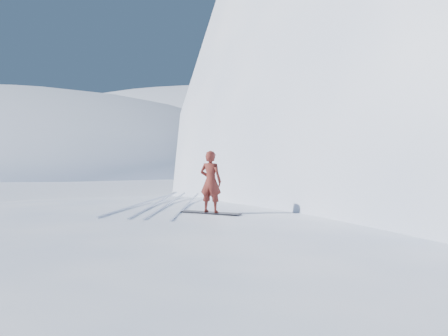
% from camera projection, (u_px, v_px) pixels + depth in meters
% --- Properties ---
extents(near_ridge, '(36.00, 28.00, 4.80)m').
position_uv_depth(near_ridge, '(189.00, 312.00, 12.35)').
color(near_ridge, white).
rests_on(near_ridge, ground).
extents(far_ridge_c, '(140.00, 90.00, 36.00)m').
position_uv_depth(far_ridge_c, '(211.00, 158.00, 126.75)').
color(far_ridge_c, white).
rests_on(far_ridge_c, ground).
extents(wind_bumps, '(16.00, 14.40, 1.00)m').
position_uv_depth(wind_bumps, '(115.00, 316.00, 12.05)').
color(wind_bumps, white).
rests_on(wind_bumps, ground).
extents(snowboard, '(1.59, 0.38, 0.03)m').
position_uv_depth(snowboard, '(211.00, 213.00, 12.61)').
color(snowboard, black).
rests_on(snowboard, near_ridge).
extents(snowboarder, '(0.59, 0.40, 1.56)m').
position_uv_depth(snowboarder, '(211.00, 182.00, 12.57)').
color(snowboarder, maroon).
rests_on(snowboarder, snowboard).
extents(board_tracks, '(2.68, 5.97, 0.04)m').
position_uv_depth(board_tracks, '(164.00, 203.00, 14.63)').
color(board_tracks, silver).
rests_on(board_tracks, ground).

